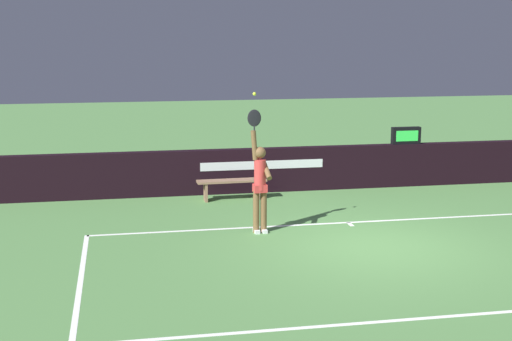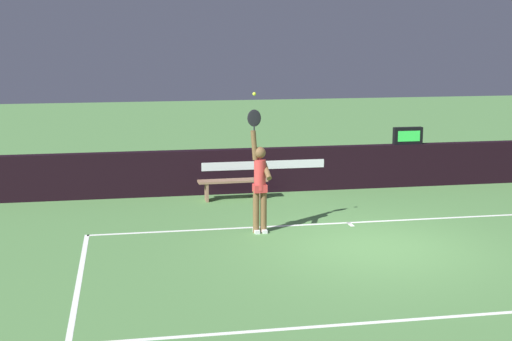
% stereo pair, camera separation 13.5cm
% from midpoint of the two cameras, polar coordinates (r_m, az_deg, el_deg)
% --- Properties ---
extents(ground_plane, '(60.00, 60.00, 0.00)m').
position_cam_midpoint_polar(ground_plane, '(14.05, 9.26, -5.92)').
color(ground_plane, '#518345').
extents(court_lines, '(11.06, 5.35, 0.00)m').
position_cam_midpoint_polar(court_lines, '(13.30, 10.51, -6.93)').
color(court_lines, white).
rests_on(court_lines, ground).
extents(back_wall, '(16.33, 0.28, 1.13)m').
position_cam_midpoint_polar(back_wall, '(18.65, 3.96, 0.17)').
color(back_wall, black).
rests_on(back_wall, ground).
extents(speed_display, '(0.78, 0.18, 0.45)m').
position_cam_midpoint_polar(speed_display, '(19.36, 11.57, 2.73)').
color(speed_display, black).
rests_on(speed_display, back_wall).
extents(tennis_player, '(0.45, 0.52, 2.53)m').
position_cam_midpoint_polar(tennis_player, '(14.54, 0.04, -0.90)').
color(tennis_player, brown).
rests_on(tennis_player, ground).
extents(tennis_ball, '(0.07, 0.07, 0.07)m').
position_cam_midpoint_polar(tennis_ball, '(14.13, -0.40, 6.07)').
color(tennis_ball, '#D3E233').
extents(courtside_bench_near, '(1.70, 0.40, 0.50)m').
position_cam_midpoint_polar(courtside_bench_near, '(17.53, -2.15, -1.10)').
color(courtside_bench_near, '#8B654E').
rests_on(courtside_bench_near, ground).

